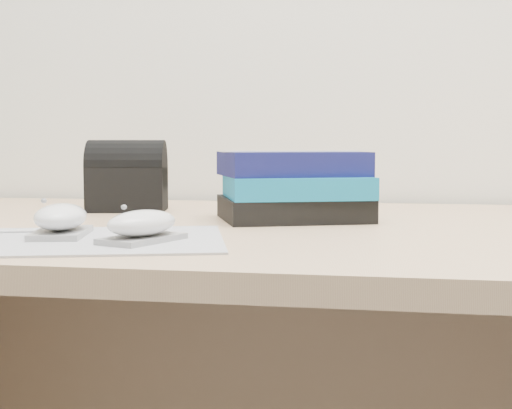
% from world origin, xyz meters
% --- Properties ---
extents(desk, '(1.60, 0.80, 0.73)m').
position_xyz_m(desk, '(0.00, 1.64, 0.50)').
color(desk, tan).
rests_on(desk, ground).
extents(mousepad, '(0.38, 0.33, 0.00)m').
position_xyz_m(mousepad, '(-0.25, 1.35, 0.73)').
color(mousepad, gray).
rests_on(mousepad, desk).
extents(mouse_rear, '(0.09, 0.12, 0.05)m').
position_xyz_m(mouse_rear, '(-0.30, 1.38, 0.75)').
color(mouse_rear, '#949497').
rests_on(mouse_rear, mousepad).
extents(mouse_front, '(0.09, 0.12, 0.04)m').
position_xyz_m(mouse_front, '(-0.18, 1.34, 0.75)').
color(mouse_front, gray).
rests_on(mouse_front, mousepad).
extents(book_stack, '(0.26, 0.23, 0.11)m').
position_xyz_m(book_stack, '(-0.04, 1.64, 0.78)').
color(book_stack, black).
rests_on(book_stack, desk).
extents(pouch, '(0.15, 0.11, 0.12)m').
position_xyz_m(pouch, '(-0.34, 1.74, 0.79)').
color(pouch, black).
rests_on(pouch, desk).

